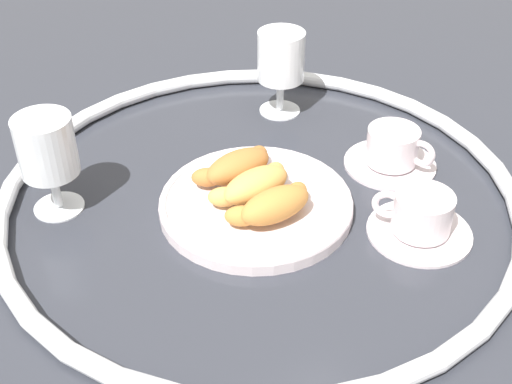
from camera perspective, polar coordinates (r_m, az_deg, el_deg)
ground_plane at (r=0.94m, az=0.32°, el=-0.53°), size 2.20×2.20×0.00m
table_chrome_rim at (r=0.93m, az=0.32°, el=0.05°), size 0.72×0.72×0.02m
pastry_plate at (r=0.91m, az=0.00°, el=-0.96°), size 0.26×0.26×0.02m
croissant_large at (r=0.86m, az=1.51°, el=-1.09°), size 0.14×0.06×0.04m
croissant_small at (r=0.90m, az=-0.12°, el=0.60°), size 0.14×0.07×0.04m
croissant_extra at (r=0.93m, az=-1.62°, el=2.18°), size 0.14×0.07×0.04m
coffee_cup_near at (r=0.89m, az=13.70°, el=-2.11°), size 0.14×0.14×0.06m
coffee_cup_far at (r=1.01m, az=11.43°, el=3.42°), size 0.14×0.14×0.06m
juice_glass_left at (r=1.10m, az=2.11°, el=11.00°), size 0.08×0.08×0.14m
juice_glass_right at (r=0.91m, az=-17.21°, el=3.44°), size 0.08×0.08×0.14m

